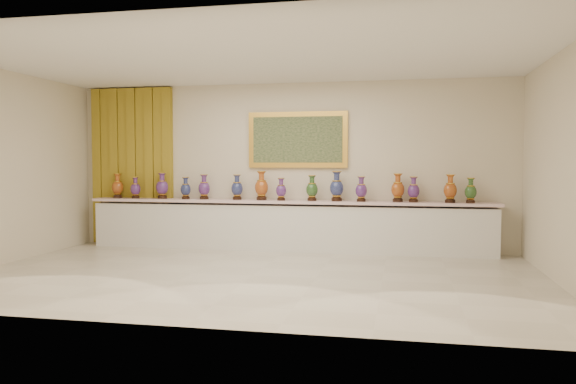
# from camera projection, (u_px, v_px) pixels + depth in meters

# --- Properties ---
(ground) EXTENTS (8.00, 8.00, 0.00)m
(ground) POSITION_uv_depth(u_px,v_px,m) (253.00, 275.00, 7.79)
(ground) COLOR beige
(ground) RESTS_ON ground
(room) EXTENTS (8.00, 8.00, 8.00)m
(room) POSITION_uv_depth(u_px,v_px,m) (158.00, 162.00, 10.60)
(room) COLOR beige
(room) RESTS_ON ground
(counter) EXTENTS (7.28, 0.48, 0.90)m
(counter) POSITION_uv_depth(u_px,v_px,m) (286.00, 226.00, 9.99)
(counter) COLOR white
(counter) RESTS_ON ground
(vase_0) EXTENTS (0.24, 0.24, 0.46)m
(vase_0) POSITION_uv_depth(u_px,v_px,m) (118.00, 187.00, 10.62)
(vase_0) COLOR black
(vase_0) RESTS_ON counter
(vase_1) EXTENTS (0.20, 0.20, 0.40)m
(vase_1) POSITION_uv_depth(u_px,v_px,m) (136.00, 189.00, 10.49)
(vase_1) COLOR black
(vase_1) RESTS_ON counter
(vase_2) EXTENTS (0.27, 0.27, 0.48)m
(vase_2) POSITION_uv_depth(u_px,v_px,m) (162.00, 187.00, 10.40)
(vase_2) COLOR black
(vase_2) RESTS_ON counter
(vase_3) EXTENTS (0.22, 0.22, 0.40)m
(vase_3) POSITION_uv_depth(u_px,v_px,m) (186.00, 189.00, 10.30)
(vase_3) COLOR black
(vase_3) RESTS_ON counter
(vase_4) EXTENTS (0.23, 0.23, 0.45)m
(vase_4) POSITION_uv_depth(u_px,v_px,m) (204.00, 188.00, 10.25)
(vase_4) COLOR black
(vase_4) RESTS_ON counter
(vase_5) EXTENTS (0.22, 0.22, 0.45)m
(vase_5) POSITION_uv_depth(u_px,v_px,m) (237.00, 188.00, 10.14)
(vase_5) COLOR black
(vase_5) RESTS_ON counter
(vase_6) EXTENTS (0.26, 0.26, 0.52)m
(vase_6) POSITION_uv_depth(u_px,v_px,m) (262.00, 187.00, 10.01)
(vase_6) COLOR black
(vase_6) RESTS_ON counter
(vase_7) EXTENTS (0.22, 0.22, 0.40)m
(vase_7) POSITION_uv_depth(u_px,v_px,m) (281.00, 190.00, 9.91)
(vase_7) COLOR black
(vase_7) RESTS_ON counter
(vase_8) EXTENTS (0.22, 0.22, 0.45)m
(vase_8) POSITION_uv_depth(u_px,v_px,m) (312.00, 189.00, 9.83)
(vase_8) COLOR black
(vase_8) RESTS_ON counter
(vase_9) EXTENTS (0.31, 0.31, 0.52)m
(vase_9) POSITION_uv_depth(u_px,v_px,m) (337.00, 188.00, 9.75)
(vase_9) COLOR black
(vase_9) RESTS_ON counter
(vase_10) EXTENTS (0.26, 0.26, 0.43)m
(vase_10) POSITION_uv_depth(u_px,v_px,m) (361.00, 190.00, 9.63)
(vase_10) COLOR black
(vase_10) RESTS_ON counter
(vase_11) EXTENTS (0.25, 0.25, 0.48)m
(vase_11) POSITION_uv_depth(u_px,v_px,m) (398.00, 189.00, 9.57)
(vase_11) COLOR black
(vase_11) RESTS_ON counter
(vase_12) EXTENTS (0.24, 0.24, 0.43)m
(vase_12) POSITION_uv_depth(u_px,v_px,m) (414.00, 191.00, 9.50)
(vase_12) COLOR black
(vase_12) RESTS_ON counter
(vase_13) EXTENTS (0.26, 0.26, 0.47)m
(vase_13) POSITION_uv_depth(u_px,v_px,m) (450.00, 190.00, 9.36)
(vase_13) COLOR black
(vase_13) RESTS_ON counter
(vase_14) EXTENTS (0.25, 0.25, 0.42)m
(vase_14) POSITION_uv_depth(u_px,v_px,m) (471.00, 192.00, 9.28)
(vase_14) COLOR black
(vase_14) RESTS_ON counter
(label_card) EXTENTS (0.10, 0.06, 0.00)m
(label_card) POSITION_uv_depth(u_px,v_px,m) (194.00, 199.00, 10.17)
(label_card) COLOR white
(label_card) RESTS_ON counter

